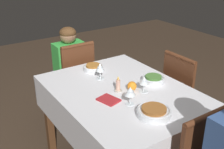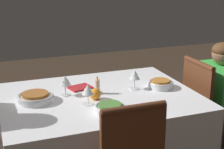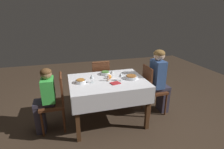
% 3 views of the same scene
% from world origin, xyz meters
% --- Properties ---
extents(dining_table, '(1.24, 0.93, 0.76)m').
position_xyz_m(dining_table, '(0.00, 0.00, 0.66)').
color(dining_table, silver).
rests_on(dining_table, ground_plane).
extents(chair_west, '(0.37, 0.37, 0.92)m').
position_xyz_m(chair_west, '(-0.83, 0.01, 0.51)').
color(chair_west, '#562D19').
rests_on(chair_west, ground_plane).
extents(chair_north, '(0.37, 0.37, 0.92)m').
position_xyz_m(chair_north, '(0.02, 0.68, 0.51)').
color(chair_north, '#562D19').
rests_on(chair_north, ground_plane).
extents(person_child_green, '(0.33, 0.30, 1.04)m').
position_xyz_m(person_child_green, '(-0.99, 0.01, 0.57)').
color(person_child_green, '#383342').
rests_on(person_child_green, ground_plane).
extents(bowl_east, '(0.22, 0.22, 0.06)m').
position_xyz_m(bowl_east, '(0.40, -0.03, 0.79)').
color(bowl_east, silver).
rests_on(bowl_east, dining_table).
extents(wine_glass_east, '(0.08, 0.08, 0.13)m').
position_xyz_m(wine_glass_east, '(0.20, -0.08, 0.86)').
color(wine_glass_east, white).
rests_on(wine_glass_east, dining_table).
extents(bowl_west, '(0.17, 0.17, 0.06)m').
position_xyz_m(bowl_west, '(-0.44, 0.01, 0.79)').
color(bowl_west, silver).
rests_on(bowl_west, dining_table).
extents(wine_glass_west, '(0.07, 0.07, 0.13)m').
position_xyz_m(wine_glass_west, '(-0.26, -0.03, 0.85)').
color(wine_glass_west, white).
rests_on(wine_glass_west, dining_table).
extents(bowl_north, '(0.18, 0.18, 0.06)m').
position_xyz_m(bowl_north, '(0.03, 0.28, 0.79)').
color(bowl_north, silver).
rests_on(bowl_north, dining_table).
extents(wine_glass_north, '(0.07, 0.07, 0.12)m').
position_xyz_m(wine_glass_north, '(0.11, 0.12, 0.85)').
color(wine_glass_north, white).
rests_on(wine_glass_north, dining_table).
extents(candle_centerpiece, '(0.06, 0.06, 0.12)m').
position_xyz_m(candle_centerpiece, '(-0.00, -0.04, 0.80)').
color(candle_centerpiece, beige).
rests_on(candle_centerpiece, dining_table).
extents(orange_fruit, '(0.07, 0.07, 0.07)m').
position_xyz_m(orange_fruit, '(0.04, 0.06, 0.80)').
color(orange_fruit, orange).
rests_on(orange_fruit, dining_table).
extents(napkin_red_folded, '(0.17, 0.14, 0.01)m').
position_xyz_m(napkin_red_folded, '(0.08, -0.17, 0.77)').
color(napkin_red_folded, '#AD2328').
rests_on(napkin_red_folded, dining_table).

